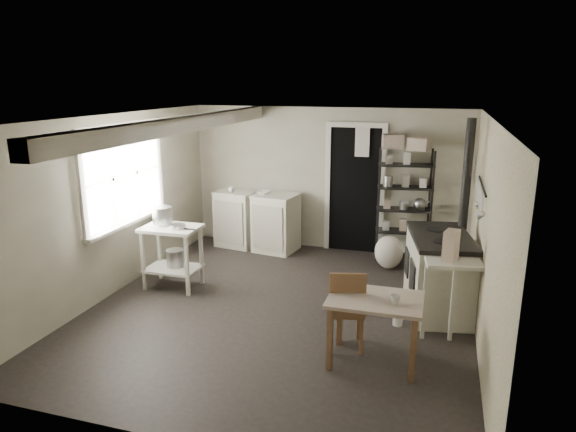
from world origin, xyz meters
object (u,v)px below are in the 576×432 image
(chair, at_px, (346,304))
(flour_sack, at_px, (389,253))
(stockpot, at_px, (163,217))
(base_cabinets, at_px, (257,221))
(work_table, at_px, (374,327))
(prep_table, at_px, (173,259))
(shelf_rack, at_px, (404,200))
(stove, at_px, (438,276))

(chair, bearing_deg, flour_sack, 71.26)
(stockpot, xyz_separation_m, flour_sack, (2.85, 1.48, -0.70))
(base_cabinets, bearing_deg, flour_sack, -1.07)
(chair, relative_size, flour_sack, 1.77)
(work_table, bearing_deg, base_cabinets, 127.36)
(work_table, distance_m, flour_sack, 2.71)
(prep_table, xyz_separation_m, stockpot, (-0.16, 0.08, 0.54))
(shelf_rack, distance_m, stove, 1.91)
(shelf_rack, relative_size, flour_sack, 3.43)
(base_cabinets, height_order, work_table, base_cabinets)
(prep_table, height_order, base_cabinets, base_cabinets)
(stockpot, xyz_separation_m, stove, (3.56, 0.20, -0.50))
(flour_sack, bearing_deg, work_table, -87.04)
(shelf_rack, bearing_deg, stove, -80.79)
(stockpot, xyz_separation_m, work_table, (2.99, -1.22, -0.56))
(flour_sack, bearing_deg, stove, -61.02)
(shelf_rack, height_order, stove, shelf_rack)
(work_table, relative_size, flour_sack, 1.80)
(prep_table, relative_size, flour_sack, 1.69)
(stove, height_order, chair, chair)
(base_cabinets, relative_size, flour_sack, 2.85)
(stockpot, bearing_deg, base_cabinets, 70.82)
(stockpot, distance_m, stove, 3.60)
(work_table, bearing_deg, chair, 145.32)
(stove, xyz_separation_m, work_table, (-0.57, -1.42, -0.06))
(prep_table, relative_size, base_cabinets, 0.59)
(stockpot, relative_size, stove, 0.24)
(stockpot, xyz_separation_m, shelf_rack, (3.00, 1.96, 0.01))
(shelf_rack, height_order, work_table, shelf_rack)
(prep_table, relative_size, stockpot, 2.97)
(shelf_rack, xyz_separation_m, chair, (-0.33, -2.95, -0.46))
(stockpot, distance_m, base_cabinets, 2.02)
(stove, bearing_deg, flour_sack, 108.31)
(shelf_rack, height_order, chair, shelf_rack)
(work_table, xyz_separation_m, chair, (-0.32, 0.22, 0.10))
(stockpot, xyz_separation_m, chair, (2.67, -1.00, -0.45))
(base_cabinets, distance_m, stove, 3.35)
(base_cabinets, height_order, shelf_rack, shelf_rack)
(shelf_rack, xyz_separation_m, work_table, (-0.01, -3.18, -0.57))
(base_cabinets, bearing_deg, stockpot, -100.81)
(stockpot, relative_size, shelf_rack, 0.17)
(stove, relative_size, flour_sack, 2.41)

